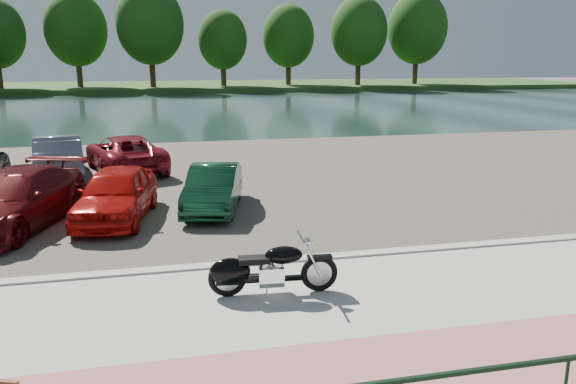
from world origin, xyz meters
The scene contains 14 objects.
ground centered at (0.00, 0.00, 0.00)m, with size 200.00×200.00×0.00m, color #595447.
promenade centered at (0.00, -1.00, 0.05)m, with size 60.00×6.00×0.10m, color #A2A098.
pink_path centered at (0.00, -2.50, 0.10)m, with size 60.00×2.00×0.01m, color #A35C61.
kerb centered at (0.00, 2.00, 0.07)m, with size 60.00×0.30×0.14m, color #A2A098.
parking_lot centered at (0.00, 11.00, 0.02)m, with size 60.00×18.00×0.04m, color #423C35.
river centered at (0.00, 40.00, 0.00)m, with size 120.00×40.00×0.00m, color #1B302E.
far_bank centered at (0.00, 72.00, 0.30)m, with size 120.00×24.00×0.60m, color #244217.
far_trees centered at (4.36, 65.79, 7.49)m, with size 70.25×10.68×12.52m.
motorcycle centered at (-0.68, 0.43, 0.56)m, with size 2.33×0.75×1.05m.
car_3 centered at (-5.96, 6.03, 0.76)m, with size 2.02×4.97×1.44m, color #520B0E.
car_4 centered at (-3.53, 6.19, 0.74)m, with size 1.65×4.11×1.40m, color #B90F0C.
car_5 centered at (-0.95, 6.61, 0.66)m, with size 1.32×3.78×1.25m, color #103B23.
car_9 centered at (-5.96, 12.50, 0.78)m, with size 1.57×4.51×1.49m, color slate.
car_10 centered at (-3.66, 12.88, 0.73)m, with size 2.28×4.94×1.37m, color maroon.
Camera 1 is at (-2.28, -8.79, 4.23)m, focal length 35.00 mm.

